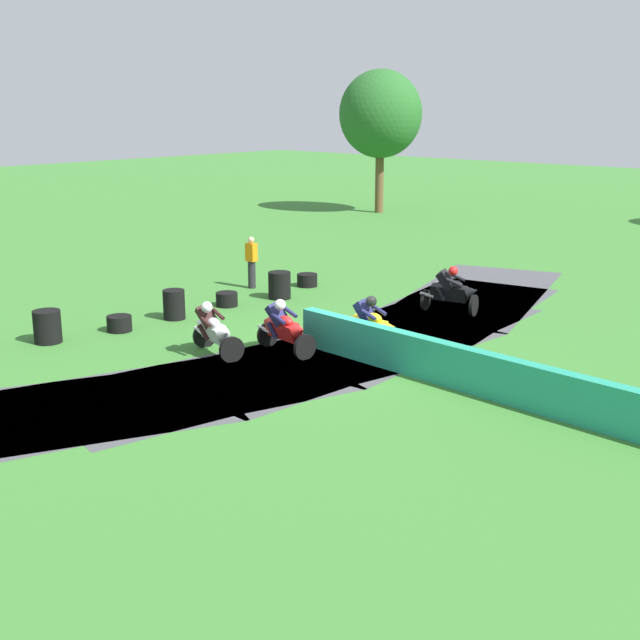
# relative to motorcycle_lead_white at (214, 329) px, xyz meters

# --- Properties ---
(ground_plane) EXTENTS (120.00, 120.00, 0.00)m
(ground_plane) POSITION_rel_motorcycle_lead_white_xyz_m (2.06, 2.04, -0.63)
(ground_plane) COLOR #38752D
(track_asphalt) EXTENTS (7.81, 24.29, 0.01)m
(track_asphalt) POSITION_rel_motorcycle_lead_white_xyz_m (1.37, 2.10, -0.63)
(track_asphalt) COLOR #47474C
(track_asphalt) RESTS_ON ground
(safety_barrier) EXTENTS (13.00, 1.31, 0.90)m
(safety_barrier) POSITION_rel_motorcycle_lead_white_xyz_m (7.46, 1.62, -0.18)
(safety_barrier) COLOR #239375
(safety_barrier) RESTS_ON ground
(motorcycle_lead_white) EXTENTS (1.69, 1.14, 1.42)m
(motorcycle_lead_white) POSITION_rel_motorcycle_lead_white_xyz_m (0.00, 0.00, 0.00)
(motorcycle_lead_white) COLOR black
(motorcycle_lead_white) RESTS_ON ground
(motorcycle_chase_red) EXTENTS (1.70, 0.96, 1.43)m
(motorcycle_chase_red) POSITION_rel_motorcycle_lead_white_xyz_m (1.11, 1.16, 0.01)
(motorcycle_chase_red) COLOR black
(motorcycle_chase_red) RESTS_ON ground
(motorcycle_trailing_yellow) EXTENTS (1.70, 0.77, 1.42)m
(motorcycle_trailing_yellow) POSITION_rel_motorcycle_lead_white_xyz_m (2.54, 2.58, 0.03)
(motorcycle_trailing_yellow) COLOR black
(motorcycle_trailing_yellow) RESTS_ON ground
(motorcycle_fourth_black) EXTENTS (1.71, 1.03, 1.43)m
(motorcycle_fourth_black) POSITION_rel_motorcycle_lead_white_xyz_m (1.94, 6.94, 0.02)
(motorcycle_fourth_black) COLOR black
(motorcycle_fourth_black) RESTS_ON ground
(tire_stack_near) EXTENTS (0.67, 0.67, 0.80)m
(tire_stack_near) POSITION_rel_motorcycle_lead_white_xyz_m (-3.88, -1.94, -0.23)
(tire_stack_near) COLOR black
(tire_stack_near) RESTS_ON ground
(tire_stack_mid_a) EXTENTS (0.63, 0.63, 0.40)m
(tire_stack_mid_a) POSITION_rel_motorcycle_lead_white_xyz_m (-3.44, -0.17, -0.43)
(tire_stack_mid_a) COLOR black
(tire_stack_mid_a) RESTS_ON ground
(tire_stack_mid_b) EXTENTS (0.59, 0.59, 0.80)m
(tire_stack_mid_b) POSITION_rel_motorcycle_lead_white_xyz_m (-3.36, 1.55, -0.23)
(tire_stack_mid_b) COLOR black
(tire_stack_mid_b) RESTS_ON ground
(tire_stack_far) EXTENTS (0.62, 0.62, 0.40)m
(tire_stack_far) POSITION_rel_motorcycle_lead_white_xyz_m (-3.38, 3.47, -0.43)
(tire_stack_far) COLOR black
(tire_stack_far) RESTS_ON ground
(tire_stack_extra_a) EXTENTS (0.67, 0.67, 0.80)m
(tire_stack_extra_a) POSITION_rel_motorcycle_lead_white_xyz_m (-2.92, 5.17, -0.23)
(tire_stack_extra_a) COLOR black
(tire_stack_extra_a) RESTS_ON ground
(tire_stack_extra_b) EXTENTS (0.65, 0.65, 0.40)m
(tire_stack_extra_b) POSITION_rel_motorcycle_lead_white_xyz_m (-3.43, 6.96, -0.43)
(tire_stack_extra_b) COLOR black
(tire_stack_extra_b) RESTS_ON ground
(track_marshal) EXTENTS (0.34, 0.24, 1.63)m
(track_marshal) POSITION_rel_motorcycle_lead_white_xyz_m (-4.56, 5.62, 0.19)
(track_marshal) COLOR #232328
(track_marshal) RESTS_ON ground
(tree_mid_rise) EXTENTS (4.27, 4.27, 7.32)m
(tree_mid_rise) POSITION_rel_motorcycle_lead_white_xyz_m (-12.85, 23.02, 4.42)
(tree_mid_rise) COLOR brown
(tree_mid_rise) RESTS_ON ground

